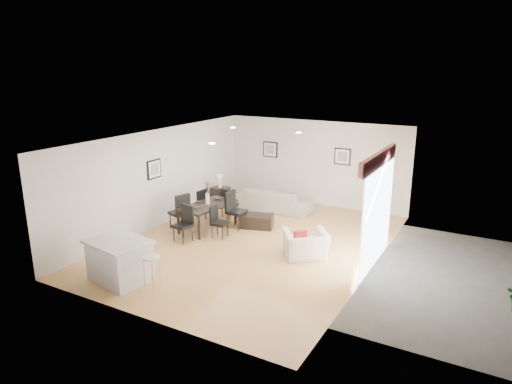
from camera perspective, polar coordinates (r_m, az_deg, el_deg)
The scene contains 26 objects.
ground at distance 11.60m, azimuth -0.32°, elevation -6.51°, with size 8.00×8.00×0.00m, color tan.
wall_back at distance 14.67m, azimuth 7.41°, elevation 3.62°, with size 6.00×0.04×2.70m, color silver.
wall_front at distance 8.11m, azimuth -14.48°, elevation -6.77°, with size 6.00×0.04×2.70m, color silver.
wall_left at distance 12.86m, azimuth -12.05°, elevation 1.69°, with size 0.04×8.00×2.70m, color silver.
wall_right at distance 10.09m, azimuth 14.68°, elevation -2.33°, with size 0.04×8.00×2.70m, color silver.
ceiling at distance 10.87m, azimuth -0.34°, elevation 6.79°, with size 6.00×8.00×0.02m, color white.
sofa at distance 14.14m, azimuth 2.32°, elevation -0.96°, with size 2.30×0.90×0.67m, color gray.
armchair at distance 10.79m, azimuth 6.19°, elevation -6.54°, with size 0.98×0.85×0.63m, color beige.
dining_table at distance 12.54m, azimuth -6.06°, elevation -1.84°, with size 0.99×1.74×0.69m.
dining_chair_wnear at distance 12.56m, azimuth -9.38°, elevation -2.19°, with size 0.58×0.58×1.02m.
dining_chair_wfar at distance 13.22m, azimuth -7.10°, elevation -1.41°, with size 0.44×0.44×0.94m.
dining_chair_enear at distance 11.93m, azimuth -4.88°, elevation -3.44°, with size 0.43×0.43×0.87m.
dining_chair_efar at distance 12.58m, azimuth -2.80°, elevation -1.93°, with size 0.48×0.48×1.04m.
dining_chair_head at distance 11.78m, azimuth -8.87°, elevation -3.61°, with size 0.48×0.48×0.94m.
dining_chair_foot at distance 13.41m, azimuth -3.56°, elevation -1.19°, with size 0.48×0.48×0.89m.
vase at distance 12.45m, azimuth -6.10°, elevation -0.36°, with size 0.84×1.29×0.65m.
coffee_table at distance 12.69m, azimuth 0.10°, elevation -3.66°, with size 0.90×0.54×0.36m, color black.
side_table at distance 14.54m, azimuth -4.47°, elevation -0.62°, with size 0.47×0.47×0.63m, color black.
table_lamp at distance 14.39m, azimuth -4.52°, elevation 1.59°, with size 0.21×0.21×0.40m.
cushion at distance 10.67m, azimuth 5.58°, elevation -5.63°, with size 0.31×0.10×0.31m, color maroon.
kitchen_island at distance 10.00m, azimuth -16.66°, elevation -8.18°, with size 1.41×1.17×0.88m.
bar_stool at distance 9.36m, azimuth -12.95°, elevation -8.40°, with size 0.33×0.33×0.73m.
framed_print_back_left at distance 15.24m, azimuth 1.80°, elevation 5.34°, with size 0.52×0.04×0.52m.
framed_print_back_right at distance 14.29m, azimuth 10.76°, elevation 4.38°, with size 0.52×0.04×0.52m.
framed_print_left_wall at distance 12.63m, azimuth -12.61°, elevation 2.80°, with size 0.04×0.52×0.52m.
sliding_door at distance 10.29m, azimuth 15.00°, elevation -0.17°, with size 0.12×2.70×2.57m.
Camera 1 is at (5.30, -9.35, 4.37)m, focal length 32.00 mm.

